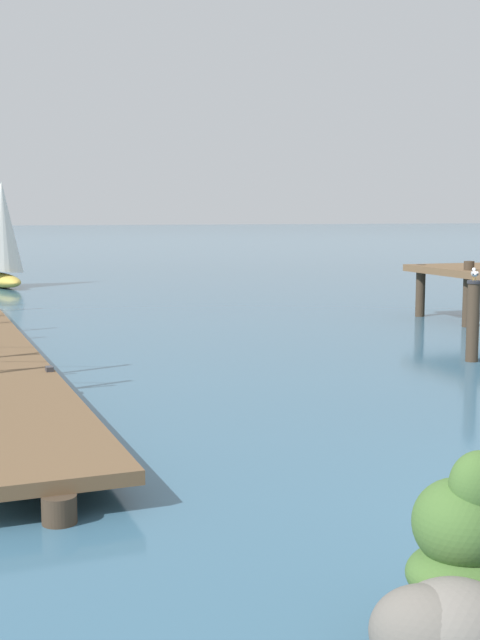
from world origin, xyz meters
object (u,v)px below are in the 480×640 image
(mooring_piling, at_px, (473,319))
(shore_rock_near_right, at_px, (444,633))
(perched_seagull, at_px, (475,273))
(coastal_shrub, at_px, (464,540))

(mooring_piling, bearing_deg, shore_rock_near_right, -123.74)
(shore_rock_near_right, bearing_deg, perched_seagull, 56.26)
(mooring_piling, distance_m, perched_seagull, 0.97)
(mooring_piling, relative_size, perched_seagull, 4.74)
(mooring_piling, distance_m, shore_rock_near_right, 12.70)
(perched_seagull, relative_size, shore_rock_near_right, 0.30)
(perched_seagull, bearing_deg, coastal_shrub, -123.27)
(coastal_shrub, bearing_deg, mooring_piling, 56.73)
(mooring_piling, relative_size, coastal_shrub, 1.18)
(shore_rock_near_right, bearing_deg, coastal_shrub, 47.07)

